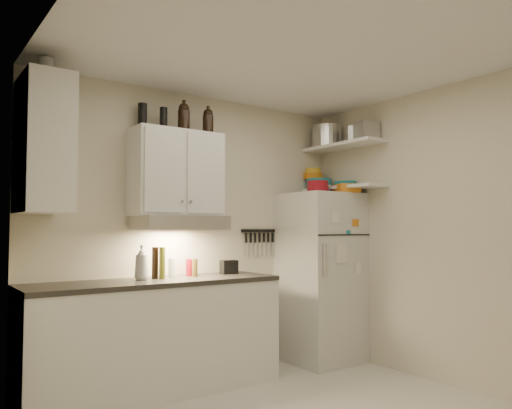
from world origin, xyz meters
TOP-DOWN VIEW (x-y plane):
  - ceiling at (0.00, 0.00)m, footprint 3.20×3.00m
  - back_wall at (0.00, 1.51)m, footprint 3.20×0.02m
  - left_wall at (-1.61, 0.00)m, footprint 0.02×3.00m
  - right_wall at (1.61, 0.00)m, footprint 0.02×3.00m
  - base_cabinet at (-0.55, 1.20)m, footprint 2.10×0.60m
  - countertop at (-0.55, 1.20)m, footprint 2.10×0.62m
  - upper_cabinet at (-0.30, 1.33)m, footprint 0.80×0.33m
  - side_cabinet at (-1.44, 1.20)m, footprint 0.33×0.55m
  - range_hood at (-0.30, 1.27)m, footprint 0.76×0.46m
  - fridge at (1.25, 1.16)m, footprint 0.70×0.68m
  - shelf_hi at (1.45, 1.02)m, footprint 0.30×0.95m
  - shelf_lo at (1.45, 1.02)m, footprint 0.30×0.95m
  - knife_strip at (0.70, 1.49)m, footprint 0.42×0.02m
  - dutch_oven at (1.18, 1.12)m, footprint 0.26×0.26m
  - book_stack at (1.40, 0.93)m, footprint 0.30×0.33m
  - spice_jar at (1.37, 1.16)m, footprint 0.07×0.07m
  - stock_pot at (1.44, 1.25)m, footprint 0.42×0.42m
  - tin_a at (1.52, 0.88)m, footprint 0.22×0.21m
  - tin_b at (1.51, 0.76)m, footprint 0.24×0.24m
  - bowl_teal at (1.43, 1.37)m, footprint 0.27×0.27m
  - bowl_orange at (1.41, 1.45)m, footprint 0.22×0.22m
  - bowl_yellow at (1.41, 1.45)m, footprint 0.17×0.17m
  - plates at (1.49, 1.04)m, footprint 0.29×0.29m
  - growler_a at (-0.27, 1.26)m, footprint 0.14×0.14m
  - growler_b at (-0.03, 1.26)m, footprint 0.12×0.12m
  - thermos_a at (-0.43, 1.33)m, footprint 0.09×0.09m
  - thermos_b at (-0.59, 1.41)m, footprint 0.08×0.08m
  - side_jar at (-1.43, 1.19)m, footprint 0.12×0.12m
  - soap_bottle at (-0.66, 1.23)m, footprint 0.15×0.15m
  - pepper_mill at (-0.16, 1.25)m, footprint 0.06×0.06m
  - oil_bottle at (-0.48, 1.23)m, footprint 0.05×0.05m
  - vinegar_bottle at (-0.52, 1.28)m, footprint 0.06×0.06m
  - clear_bottle at (-0.35, 1.32)m, footprint 0.06×0.06m
  - red_jar at (-0.16, 1.34)m, footprint 0.08×0.08m
  - caddy at (0.23, 1.31)m, footprint 0.16×0.12m

SIDE VIEW (x-z plane):
  - base_cabinet at x=-0.55m, z-range 0.00..0.88m
  - fridge at x=1.25m, z-range 0.00..1.70m
  - countertop at x=-0.55m, z-range 0.88..0.92m
  - caddy at x=0.23m, z-range 0.92..1.05m
  - red_jar at x=-0.16m, z-range 0.92..1.07m
  - pepper_mill at x=-0.16m, z-range 0.92..1.08m
  - clear_bottle at x=-0.35m, z-range 0.92..1.08m
  - vinegar_bottle at x=-0.52m, z-range 0.92..1.19m
  - oil_bottle at x=-0.48m, z-range 0.92..1.19m
  - soap_bottle at x=-0.66m, z-range 0.92..1.24m
  - back_wall at x=0.00m, z-range 0.00..2.60m
  - left_wall at x=-1.61m, z-range 0.00..2.60m
  - right_wall at x=1.61m, z-range 0.00..2.60m
  - knife_strip at x=0.70m, z-range 1.31..1.33m
  - range_hood at x=-0.30m, z-range 1.33..1.45m
  - book_stack at x=1.40m, z-range 1.70..1.79m
  - spice_jar at x=1.37m, z-range 1.70..1.80m
  - shelf_lo at x=1.45m, z-range 1.75..1.77m
  - dutch_oven at x=1.18m, z-range 1.70..1.83m
  - plates at x=1.49m, z-range 1.77..1.83m
  - upper_cabinet at x=-0.30m, z-range 1.45..2.20m
  - bowl_teal at x=1.43m, z-range 1.77..1.88m
  - bowl_orange at x=1.41m, z-range 1.88..1.95m
  - side_cabinet at x=-1.44m, z-range 1.45..2.45m
  - bowl_yellow at x=1.41m, z-range 1.95..2.00m
  - shelf_hi at x=1.45m, z-range 2.19..2.22m
  - thermos_a at x=-0.43m, z-range 2.20..2.39m
  - tin_a at x=1.52m, z-range 2.21..2.39m
  - thermos_b at x=-0.59m, z-range 2.20..2.42m
  - tin_b at x=1.51m, z-range 2.21..2.41m
  - growler_b at x=-0.03m, z-range 2.20..2.43m
  - growler_a at x=-0.27m, z-range 2.20..2.45m
  - stock_pot at x=1.44m, z-range 2.21..2.44m
  - side_jar at x=-1.43m, z-range 2.45..2.59m
  - ceiling at x=0.00m, z-range 2.60..2.62m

